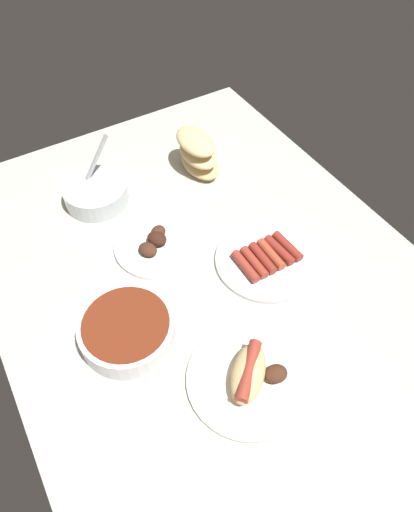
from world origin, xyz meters
The scene contains 7 objects.
ground_plane centered at (0.00, 0.00, -1.50)cm, with size 120.00×90.00×3.00cm, color beige.
plate_grilled_meat centered at (11.09, 6.38, 0.93)cm, with size 20.00×20.00×3.94cm.
plate_sausages centered at (-5.64, -12.64, 0.96)cm, with size 22.96×22.96×3.08cm.
bread_stack centered at (29.72, -15.49, 5.40)cm, with size 14.52×9.16×10.80cm.
bowl_coleslaw centered at (32.22, 12.41, 2.87)cm, with size 15.82×15.82×15.00cm.
bowl_chili centered at (-6.99, 21.83, 2.77)cm, with size 18.83×18.83×5.06cm.
plate_hotdog_assembled centered at (-26.89, 6.62, 1.78)cm, with size 22.72×22.72×5.61cm.
Camera 1 is at (-52.23, 30.78, 79.39)cm, focal length 31.37 mm.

